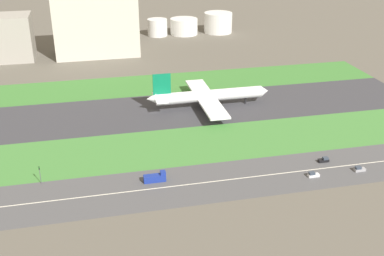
# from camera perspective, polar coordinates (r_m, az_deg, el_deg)

# --- Properties ---
(ground_plane) EXTENTS (800.00, 800.00, 0.00)m
(ground_plane) POSITION_cam_1_polar(r_m,az_deg,el_deg) (241.82, -4.65, 1.99)
(ground_plane) COLOR #5B564C
(runway) EXTENTS (280.00, 46.00, 0.10)m
(runway) POSITION_cam_1_polar(r_m,az_deg,el_deg) (241.80, -4.65, 2.00)
(runway) COLOR #38383D
(runway) RESTS_ON ground_plane
(grass_median_north) EXTENTS (280.00, 36.00, 0.10)m
(grass_median_north) POSITION_cam_1_polar(r_m,az_deg,el_deg) (279.77, -5.90, 5.18)
(grass_median_north) COLOR #3D7A33
(grass_median_north) RESTS_ON ground_plane
(grass_median_south) EXTENTS (280.00, 36.00, 0.10)m
(grass_median_south) POSITION_cam_1_polar(r_m,az_deg,el_deg) (205.01, -2.95, -2.33)
(grass_median_south) COLOR #427F38
(grass_median_south) RESTS_ON ground_plane
(highway) EXTENTS (280.00, 28.00, 0.10)m
(highway) POSITION_cam_1_polar(r_m,az_deg,el_deg) (177.58, -1.13, -6.94)
(highway) COLOR #4C4C4F
(highway) RESTS_ON ground_plane
(highway_centerline) EXTENTS (266.00, 0.50, 0.01)m
(highway_centerline) POSITION_cam_1_polar(r_m,az_deg,el_deg) (177.55, -1.13, -6.92)
(highway_centerline) COLOR silver
(highway_centerline) RESTS_ON highway
(airliner) EXTENTS (65.00, 56.00, 19.70)m
(airliner) POSITION_cam_1_polar(r_m,az_deg,el_deg) (244.54, 1.79, 3.90)
(airliner) COLOR white
(airliner) RESTS_ON runway
(car_2) EXTENTS (4.40, 1.80, 2.00)m
(car_2) POSITION_cam_1_polar(r_m,az_deg,el_deg) (200.17, 15.66, -3.74)
(car_2) COLOR black
(car_2) RESTS_ON highway
(truck_0) EXTENTS (8.40, 2.50, 4.00)m
(truck_0) POSITION_cam_1_polar(r_m,az_deg,el_deg) (179.61, -4.45, -6.01)
(truck_0) COLOR navy
(truck_0) RESTS_ON highway
(car_1) EXTENTS (4.40, 1.80, 2.00)m
(car_1) POSITION_cam_1_polar(r_m,az_deg,el_deg) (188.31, 14.42, -5.50)
(car_1) COLOR silver
(car_1) RESTS_ON highway
(car_3) EXTENTS (4.40, 1.80, 2.00)m
(car_3) POSITION_cam_1_polar(r_m,az_deg,el_deg) (197.52, 19.57, -4.71)
(car_3) COLOR #99999E
(car_3) RESTS_ON highway
(traffic_light) EXTENTS (0.36, 0.50, 7.20)m
(traffic_light) POSITION_cam_1_polar(r_m,az_deg,el_deg) (185.33, -17.90, -5.28)
(traffic_light) COLOR #4C4C51
(traffic_light) RESTS_ON highway
(hangar_building) EXTENTS (57.02, 30.68, 46.77)m
(hangar_building) POSITION_cam_1_polar(r_m,az_deg,el_deg) (342.33, -11.56, 12.52)
(hangar_building) COLOR beige
(hangar_building) RESTS_ON ground_plane
(fuel_tank_west) EXTENTS (16.02, 16.02, 13.42)m
(fuel_tank_west) POSITION_cam_1_polar(r_m,az_deg,el_deg) (393.94, -4.21, 12.03)
(fuel_tank_west) COLOR silver
(fuel_tank_west) RESTS_ON ground_plane
(fuel_tank_centre) EXTENTS (22.48, 22.48, 12.84)m
(fuel_tank_centre) POSITION_cam_1_polar(r_m,az_deg,el_deg) (397.81, -0.98, 12.18)
(fuel_tank_centre) COLOR silver
(fuel_tank_centre) RESTS_ON ground_plane
(fuel_tank_east) EXTENTS (23.31, 23.31, 16.39)m
(fuel_tank_east) POSITION_cam_1_polar(r_m,az_deg,el_deg) (404.26, 3.17, 12.61)
(fuel_tank_east) COLOR silver
(fuel_tank_east) RESTS_ON ground_plane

